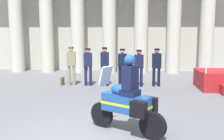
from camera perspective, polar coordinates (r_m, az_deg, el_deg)
colonnade_backdrop at (r=16.46m, az=-0.50°, el=10.25°), size 14.76×1.65×5.62m
officer_in_row_0 at (r=12.23m, az=-8.66°, el=1.54°), size 0.40×0.26×1.76m
officer_in_row_1 at (r=12.09m, az=-5.14°, el=1.35°), size 0.40×0.26×1.70m
officer_in_row_2 at (r=12.01m, az=-1.57°, el=1.46°), size 0.40×0.26×1.74m
officer_in_row_3 at (r=11.87m, az=2.23°, el=1.22°), size 0.40×0.26×1.69m
officer_in_row_4 at (r=11.85m, az=5.77°, el=1.06°), size 0.40×0.26×1.65m
officer_in_row_5 at (r=12.04m, az=9.49°, el=1.21°), size 0.40×0.26×1.69m
motorcycle_with_rider at (r=6.37m, az=3.49°, el=-6.62°), size 1.85×1.24×1.90m
briefcase_on_ground at (r=12.51m, az=-10.51°, el=-2.34°), size 0.10×0.32×0.36m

